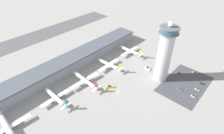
# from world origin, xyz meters

# --- Properties ---
(ground_plane) EXTENTS (1000.00, 1000.00, 0.00)m
(ground_plane) POSITION_xyz_m (0.00, 0.00, 0.00)
(ground_plane) COLOR gray
(terminal_building) EXTENTS (207.52, 25.00, 14.04)m
(terminal_building) POSITION_xyz_m (0.00, 70.00, 7.11)
(terminal_building) COLOR #9399A3
(terminal_building) RESTS_ON ground
(runway_strip) EXTENTS (311.28, 44.00, 0.01)m
(runway_strip) POSITION_xyz_m (0.00, 179.61, 0.00)
(runway_strip) COLOR #515154
(runway_strip) RESTS_ON ground
(control_tower) EXTENTS (18.92, 18.92, 65.67)m
(control_tower) POSITION_xyz_m (49.38, -20.44, 32.11)
(control_tower) COLOR #BCBCC1
(control_tower) RESTS_ON ground
(parking_lot_surface) EXTENTS (64.00, 40.00, 0.01)m
(parking_lot_surface) POSITION_xyz_m (58.76, -45.94, 0.00)
(parking_lot_surface) COLOR #424247
(parking_lot_surface) RESTS_ON ground
(airplane_gate_alpha) EXTENTS (37.78, 41.96, 14.07)m
(airplane_gate_alpha) POSITION_xyz_m (-92.44, 34.77, 4.41)
(airplane_gate_alpha) COLOR white
(airplane_gate_alpha) RESTS_ON ground
(airplane_gate_bravo) EXTENTS (30.39, 33.33, 12.29)m
(airplane_gate_bravo) POSITION_xyz_m (-47.76, 35.64, 3.89)
(airplane_gate_bravo) COLOR silver
(airplane_gate_bravo) RESTS_ON ground
(airplane_gate_charlie) EXTENTS (37.16, 38.21, 12.81)m
(airplane_gate_charlie) POSITION_xyz_m (-12.74, 33.75, 4.45)
(airplane_gate_charlie) COLOR white
(airplane_gate_charlie) RESTS_ON ground
(airplane_gate_delta) EXTENTS (32.23, 34.43, 12.48)m
(airplane_gate_delta) POSITION_xyz_m (26.02, 34.87, 4.22)
(airplane_gate_delta) COLOR white
(airplane_gate_delta) RESTS_ON ground
(airplane_gate_echo) EXTENTS (32.64, 35.21, 12.62)m
(airplane_gate_echo) POSITION_xyz_m (68.34, 36.05, 4.44)
(airplane_gate_echo) COLOR white
(airplane_gate_echo) RESTS_ON ground
(service_truck_catering) EXTENTS (3.55, 7.52, 2.77)m
(service_truck_catering) POSITION_xyz_m (54.39, -1.26, 0.96)
(service_truck_catering) COLOR black
(service_truck_catering) RESTS_ON ground
(service_truck_fuel) EXTENTS (7.34, 7.29, 3.16)m
(service_truck_fuel) POSITION_xyz_m (0.12, 10.10, 1.10)
(service_truck_fuel) COLOR black
(service_truck_fuel) RESTS_ON ground
(car_maroon_suv) EXTENTS (2.00, 4.67, 1.40)m
(car_maroon_suv) POSITION_xyz_m (58.50, -58.89, 0.54)
(car_maroon_suv) COLOR black
(car_maroon_suv) RESTS_ON ground
(car_silver_sedan) EXTENTS (1.91, 4.83, 1.55)m
(car_silver_sedan) POSITION_xyz_m (46.35, -45.47, 0.60)
(car_silver_sedan) COLOR black
(car_silver_sedan) RESTS_ON ground
(car_red_hatchback) EXTENTS (1.97, 4.55, 1.47)m
(car_red_hatchback) POSITION_xyz_m (71.11, -59.24, 0.57)
(car_red_hatchback) COLOR black
(car_red_hatchback) RESTS_ON ground
(car_green_van) EXTENTS (1.82, 4.63, 1.56)m
(car_green_van) POSITION_xyz_m (84.88, -45.78, 0.60)
(car_green_van) COLOR black
(car_green_van) RESTS_ON ground
(car_yellow_taxi) EXTENTS (1.79, 4.19, 1.51)m
(car_yellow_taxi) POSITION_xyz_m (45.83, -59.62, 0.58)
(car_yellow_taxi) COLOR black
(car_yellow_taxi) RESTS_ON ground
(car_white_wagon) EXTENTS (1.96, 4.19, 1.51)m
(car_white_wagon) POSITION_xyz_m (71.71, -32.64, 0.58)
(car_white_wagon) COLOR black
(car_white_wagon) RESTS_ON ground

